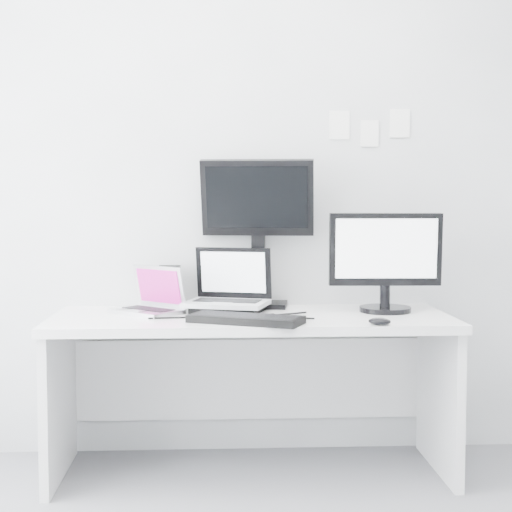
# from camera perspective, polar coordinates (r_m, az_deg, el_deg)

# --- Properties ---
(back_wall) EXTENTS (3.60, 0.00, 3.60)m
(back_wall) POSITION_cam_1_polar(r_m,az_deg,el_deg) (3.79, -0.59, 5.67)
(back_wall) COLOR silver
(back_wall) RESTS_ON ground
(desk) EXTENTS (1.80, 0.70, 0.73)m
(desk) POSITION_cam_1_polar(r_m,az_deg,el_deg) (3.55, -0.34, -10.26)
(desk) COLOR white
(desk) RESTS_ON ground
(macbook) EXTENTS (0.38, 0.37, 0.23)m
(macbook) POSITION_cam_1_polar(r_m,az_deg,el_deg) (3.55, -8.17, -2.45)
(macbook) COLOR #B2B1B6
(macbook) RESTS_ON desk
(speaker) EXTENTS (0.13, 0.13, 0.20)m
(speaker) POSITION_cam_1_polar(r_m,az_deg,el_deg) (3.72, -6.44, -2.31)
(speaker) COLOR black
(speaker) RESTS_ON desk
(dell_laptop) EXTENTS (0.44, 0.38, 0.31)m
(dell_laptop) POSITION_cam_1_polar(r_m,az_deg,el_deg) (3.55, -2.21, -1.75)
(dell_laptop) COLOR #BABCC1
(dell_laptop) RESTS_ON desk
(rear_monitor) EXTENTS (0.56, 0.27, 0.74)m
(rear_monitor) POSITION_cam_1_polar(r_m,az_deg,el_deg) (3.72, 0.13, 1.83)
(rear_monitor) COLOR black
(rear_monitor) RESTS_ON desk
(samsung_monitor) EXTENTS (0.53, 0.26, 0.48)m
(samsung_monitor) POSITION_cam_1_polar(r_m,az_deg,el_deg) (3.61, 9.62, -0.35)
(samsung_monitor) COLOR black
(samsung_monitor) RESTS_ON desk
(keyboard) EXTENTS (0.51, 0.35, 0.03)m
(keyboard) POSITION_cam_1_polar(r_m,az_deg,el_deg) (3.25, -0.78, -4.72)
(keyboard) COLOR black
(keyboard) RESTS_ON desk
(mouse) EXTENTS (0.11, 0.09, 0.03)m
(mouse) POSITION_cam_1_polar(r_m,az_deg,el_deg) (3.24, 9.17, -4.83)
(mouse) COLOR black
(mouse) RESTS_ON desk
(wall_note_0) EXTENTS (0.10, 0.00, 0.14)m
(wall_note_0) POSITION_cam_1_polar(r_m,az_deg,el_deg) (3.85, 6.22, 9.65)
(wall_note_0) COLOR white
(wall_note_0) RESTS_ON back_wall
(wall_note_1) EXTENTS (0.09, 0.00, 0.13)m
(wall_note_1) POSITION_cam_1_polar(r_m,az_deg,el_deg) (3.87, 8.44, 9.01)
(wall_note_1) COLOR white
(wall_note_1) RESTS_ON back_wall
(wall_note_2) EXTENTS (0.10, 0.00, 0.14)m
(wall_note_2) POSITION_cam_1_polar(r_m,az_deg,el_deg) (3.91, 10.63, 9.67)
(wall_note_2) COLOR white
(wall_note_2) RESTS_ON back_wall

